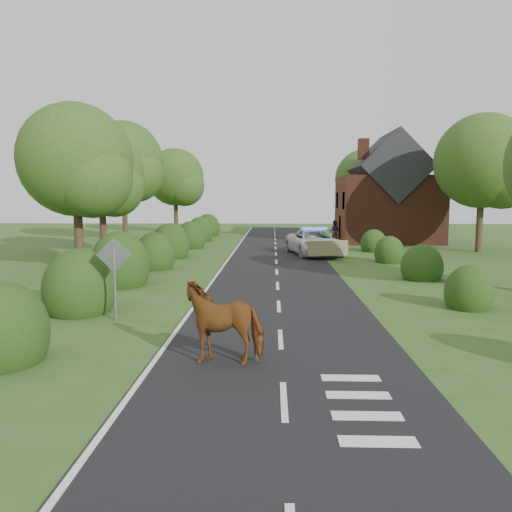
{
  "coord_description": "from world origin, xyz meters",
  "views": [
    {
      "loc": [
        -0.22,
        -12.76,
        3.71
      ],
      "look_at": [
        -0.91,
        7.89,
        1.3
      ],
      "focal_mm": 35.0,
      "sensor_mm": 36.0,
      "label": 1
    }
  ],
  "objects_px": {
    "cow": "(224,327)",
    "pedestrian_red": "(312,236)",
    "road_sign": "(114,266)",
    "police_van": "(314,242)",
    "pedestrian_purple": "(334,231)"
  },
  "relations": [
    {
      "from": "cow",
      "to": "pedestrian_red",
      "type": "bearing_deg",
      "value": 170.59
    },
    {
      "from": "road_sign",
      "to": "police_van",
      "type": "bearing_deg",
      "value": 67.06
    },
    {
      "from": "road_sign",
      "to": "cow",
      "type": "xyz_separation_m",
      "value": [
        3.68,
        -3.61,
        -0.88
      ]
    },
    {
      "from": "police_van",
      "to": "pedestrian_purple",
      "type": "relative_size",
      "value": 3.46
    },
    {
      "from": "road_sign",
      "to": "police_van",
      "type": "relative_size",
      "value": 0.39
    },
    {
      "from": "cow",
      "to": "pedestrian_red",
      "type": "xyz_separation_m",
      "value": [
        4.18,
        28.03,
        0.0
      ]
    },
    {
      "from": "road_sign",
      "to": "pedestrian_purple",
      "type": "distance_m",
      "value": 29.01
    },
    {
      "from": "road_sign",
      "to": "police_van",
      "type": "distance_m",
      "value": 19.27
    },
    {
      "from": "cow",
      "to": "pedestrian_purple",
      "type": "bearing_deg",
      "value": 167.59
    },
    {
      "from": "pedestrian_red",
      "to": "pedestrian_purple",
      "type": "xyz_separation_m",
      "value": [
        2.09,
        2.82,
        0.15
      ]
    },
    {
      "from": "cow",
      "to": "police_van",
      "type": "distance_m",
      "value": 21.68
    },
    {
      "from": "police_van",
      "to": "pedestrian_red",
      "type": "relative_size",
      "value": 4.15
    },
    {
      "from": "cow",
      "to": "pedestrian_purple",
      "type": "relative_size",
      "value": 1.17
    },
    {
      "from": "pedestrian_purple",
      "to": "cow",
      "type": "bearing_deg",
      "value": 90.26
    },
    {
      "from": "pedestrian_purple",
      "to": "pedestrian_red",
      "type": "bearing_deg",
      "value": 65.24
    }
  ]
}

